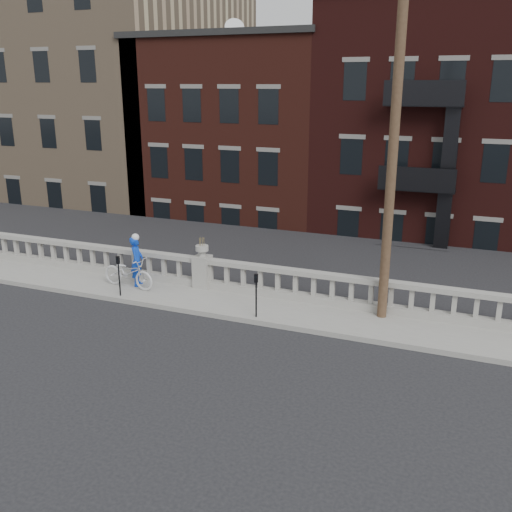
% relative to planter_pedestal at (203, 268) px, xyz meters
% --- Properties ---
extents(ground, '(120.00, 120.00, 0.00)m').
position_rel_planter_pedestal_xyz_m(ground, '(0.00, -3.95, -0.83)').
color(ground, black).
rests_on(ground, ground).
extents(sidewalk, '(32.00, 2.20, 0.15)m').
position_rel_planter_pedestal_xyz_m(sidewalk, '(0.00, -0.95, -0.76)').
color(sidewalk, gray).
rests_on(sidewalk, ground).
extents(balustrade, '(28.00, 0.34, 1.03)m').
position_rel_planter_pedestal_xyz_m(balustrade, '(0.00, 0.00, -0.19)').
color(balustrade, gray).
rests_on(balustrade, sidewalk).
extents(planter_pedestal, '(0.55, 0.55, 1.76)m').
position_rel_planter_pedestal_xyz_m(planter_pedestal, '(0.00, 0.00, 0.00)').
color(planter_pedestal, gray).
rests_on(planter_pedestal, sidewalk).
extents(lower_level, '(80.00, 44.00, 20.80)m').
position_rel_planter_pedestal_xyz_m(lower_level, '(0.56, 19.09, 1.80)').
color(lower_level, '#605E59').
rests_on(lower_level, ground).
extents(utility_pole, '(1.60, 0.28, 10.00)m').
position_rel_planter_pedestal_xyz_m(utility_pole, '(6.20, -0.35, 4.41)').
color(utility_pole, '#422D1E').
rests_on(utility_pole, sidewalk).
extents(parking_meter_b, '(0.10, 0.09, 1.36)m').
position_rel_planter_pedestal_xyz_m(parking_meter_b, '(-2.15, -1.80, 0.17)').
color(parking_meter_b, black).
rests_on(parking_meter_b, sidewalk).
extents(parking_meter_c, '(0.10, 0.09, 1.36)m').
position_rel_planter_pedestal_xyz_m(parking_meter_c, '(2.70, -1.80, 0.17)').
color(parking_meter_c, black).
rests_on(parking_meter_c, sidewalk).
extents(bicycle, '(2.11, 0.93, 1.08)m').
position_rel_planter_pedestal_xyz_m(bicycle, '(-2.33, -1.01, -0.14)').
color(bicycle, silver).
rests_on(bicycle, sidewalk).
extents(cyclist, '(0.59, 0.73, 1.74)m').
position_rel_planter_pedestal_xyz_m(cyclist, '(-2.17, -0.70, 0.19)').
color(cyclist, '#0C39C1').
rests_on(cyclist, sidewalk).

